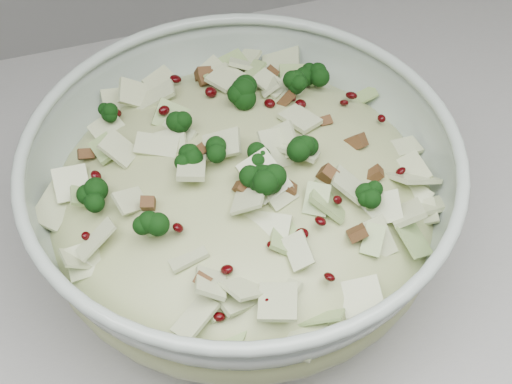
# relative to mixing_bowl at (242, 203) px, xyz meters

# --- Properties ---
(mixing_bowl) EXTENTS (0.41, 0.41, 0.15)m
(mixing_bowl) POSITION_rel_mixing_bowl_xyz_m (0.00, 0.00, 0.00)
(mixing_bowl) COLOR #AABBAF
(mixing_bowl) RESTS_ON counter
(salad) EXTENTS (0.41, 0.41, 0.15)m
(salad) POSITION_rel_mixing_bowl_xyz_m (-0.00, -0.00, 0.02)
(salad) COLOR tan
(salad) RESTS_ON mixing_bowl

